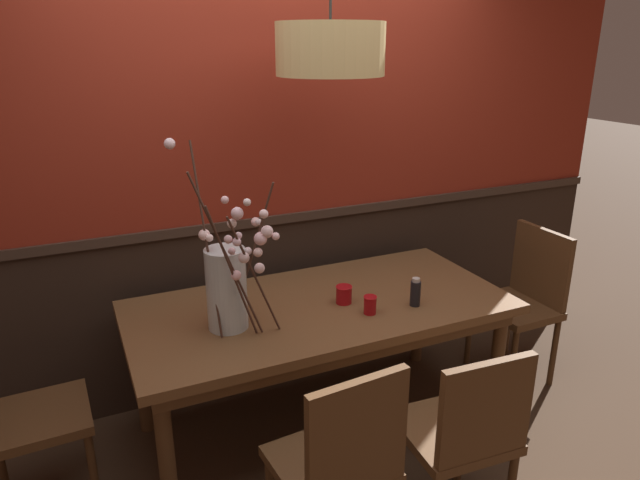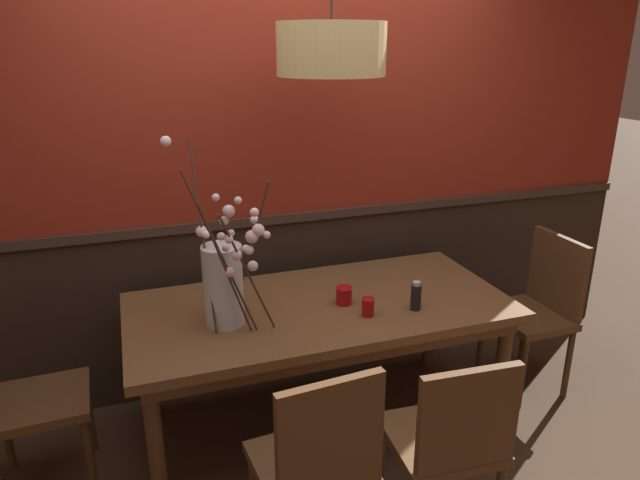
# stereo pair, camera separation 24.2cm
# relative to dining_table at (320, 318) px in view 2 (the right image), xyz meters

# --- Properties ---
(ground_plane) EXTENTS (24.00, 24.00, 0.00)m
(ground_plane) POSITION_rel_dining_table_xyz_m (0.00, 0.00, -0.65)
(ground_plane) COLOR #422D1E
(back_wall) EXTENTS (4.66, 0.14, 2.88)m
(back_wall) POSITION_rel_dining_table_xyz_m (0.00, 0.62, 0.78)
(back_wall) COLOR #2D2119
(back_wall) RESTS_ON ground
(dining_table) EXTENTS (1.90, 0.91, 0.74)m
(dining_table) POSITION_rel_dining_table_xyz_m (0.00, 0.00, 0.00)
(dining_table) COLOR brown
(dining_table) RESTS_ON ground
(chair_near_side_left) EXTENTS (0.45, 0.45, 0.93)m
(chair_near_side_left) POSITION_rel_dining_table_xyz_m (-0.30, -0.84, -0.14)
(chair_near_side_left) COLOR brown
(chair_near_side_left) RESTS_ON ground
(chair_near_side_right) EXTENTS (0.44, 0.44, 0.89)m
(chair_near_side_right) POSITION_rel_dining_table_xyz_m (0.23, -0.88, -0.15)
(chair_near_side_right) COLOR brown
(chair_near_side_right) RESTS_ON ground
(chair_head_west_end) EXTENTS (0.45, 0.42, 0.96)m
(chair_head_west_end) POSITION_rel_dining_table_xyz_m (-1.42, 0.02, -0.13)
(chair_head_west_end) COLOR brown
(chair_head_west_end) RESTS_ON ground
(chair_head_east_end) EXTENTS (0.38, 0.45, 0.93)m
(chair_head_east_end) POSITION_rel_dining_table_xyz_m (1.35, -0.02, -0.12)
(chair_head_east_end) COLOR brown
(chair_head_east_end) RESTS_ON ground
(vase_with_blossoms) EXTENTS (0.44, 0.41, 0.88)m
(vase_with_blossoms) POSITION_rel_dining_table_xyz_m (-0.48, -0.07, 0.29)
(vase_with_blossoms) COLOR silver
(vase_with_blossoms) RESTS_ON dining_table
(candle_holder_nearer_center) EXTENTS (0.08, 0.08, 0.09)m
(candle_holder_nearer_center) POSITION_rel_dining_table_xyz_m (0.11, -0.05, 0.13)
(candle_holder_nearer_center) COLOR #9E0F14
(candle_holder_nearer_center) RESTS_ON dining_table
(candle_holder_nearer_edge) EXTENTS (0.07, 0.07, 0.09)m
(candle_holder_nearer_edge) POSITION_rel_dining_table_xyz_m (0.17, -0.20, 0.13)
(candle_holder_nearer_edge) COLOR #9E0F14
(candle_holder_nearer_edge) RESTS_ON dining_table
(condiment_bottle) EXTENTS (0.05, 0.05, 0.15)m
(condiment_bottle) POSITION_rel_dining_table_xyz_m (0.42, -0.22, 0.15)
(condiment_bottle) COLOR black
(condiment_bottle) RESTS_ON dining_table
(pendant_lamp) EXTENTS (0.48, 0.48, 1.05)m
(pendant_lamp) POSITION_rel_dining_table_xyz_m (0.06, 0.02, 1.29)
(pendant_lamp) COLOR tan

